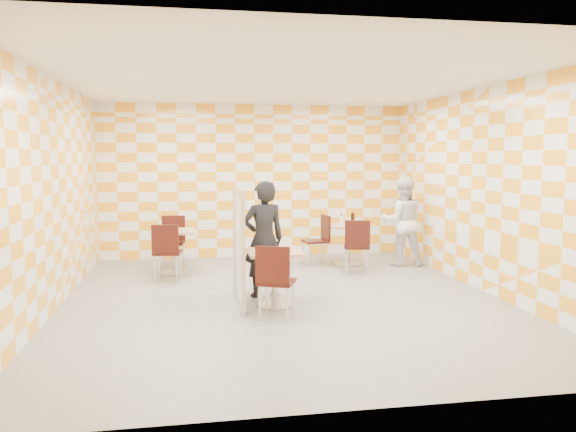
% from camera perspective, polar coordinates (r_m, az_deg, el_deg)
% --- Properties ---
extents(room_shell, '(7.00, 7.00, 7.00)m').
position_cam_1_polar(room_shell, '(8.21, -1.10, 2.66)').
color(room_shell, gray).
rests_on(room_shell, ground).
extents(main_table, '(0.70, 0.70, 0.75)m').
position_cam_1_polar(main_table, '(7.45, -1.37, -5.37)').
color(main_table, tan).
rests_on(main_table, ground).
extents(second_table, '(0.70, 0.70, 0.75)m').
position_cam_1_polar(second_table, '(10.33, 6.08, -2.21)').
color(second_table, tan).
rests_on(second_table, ground).
extents(empty_table, '(0.70, 0.70, 0.75)m').
position_cam_1_polar(empty_table, '(9.70, -11.51, -2.83)').
color(empty_table, tan).
rests_on(empty_table, ground).
extents(chair_main_front, '(0.55, 0.56, 0.92)m').
position_cam_1_polar(chair_main_front, '(6.83, -1.36, -6.12)').
color(chair_main_front, '#350F0A').
rests_on(chair_main_front, ground).
extents(chair_second_front, '(0.50, 0.51, 0.92)m').
position_cam_1_polar(chair_second_front, '(9.59, 7.01, -2.64)').
color(chair_second_front, '#350F0A').
rests_on(chair_second_front, ground).
extents(chair_second_side, '(0.47, 0.47, 0.92)m').
position_cam_1_polar(chair_second_side, '(10.26, 3.28, -2.04)').
color(chair_second_side, '#350F0A').
rests_on(chair_second_side, ground).
extents(chair_empty_near, '(0.47, 0.48, 0.92)m').
position_cam_1_polar(chair_empty_near, '(9.12, -12.24, -3.18)').
color(chair_empty_near, '#350F0A').
rests_on(chair_empty_near, ground).
extents(chair_empty_far, '(0.47, 0.48, 0.92)m').
position_cam_1_polar(chair_empty_far, '(10.32, -11.62, -2.11)').
color(chair_empty_far, '#350F0A').
rests_on(chair_empty_far, ground).
extents(partition, '(0.08, 1.38, 1.55)m').
position_cam_1_polar(partition, '(7.59, -5.03, -3.03)').
color(partition, white).
rests_on(partition, ground).
extents(man_dark, '(0.66, 0.50, 1.65)m').
position_cam_1_polar(man_dark, '(7.94, -2.49, -2.36)').
color(man_dark, black).
rests_on(man_dark, ground).
extents(man_white, '(0.87, 0.73, 1.62)m').
position_cam_1_polar(man_white, '(10.44, 11.55, -0.54)').
color(man_white, white).
rests_on(man_white, ground).
extents(pizza_on_foil, '(0.40, 0.40, 0.04)m').
position_cam_1_polar(pizza_on_foil, '(7.39, -1.36, -3.43)').
color(pizza_on_foil, silver).
rests_on(pizza_on_foil, main_table).
extents(sport_bottle, '(0.06, 0.06, 0.20)m').
position_cam_1_polar(sport_bottle, '(10.31, 5.45, -0.37)').
color(sport_bottle, white).
rests_on(sport_bottle, second_table).
extents(soda_bottle, '(0.07, 0.07, 0.23)m').
position_cam_1_polar(soda_bottle, '(10.42, 6.60, -0.24)').
color(soda_bottle, black).
rests_on(soda_bottle, second_table).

